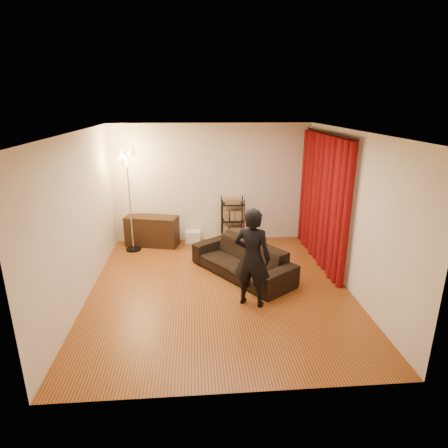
{
  "coord_description": "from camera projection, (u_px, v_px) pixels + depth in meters",
  "views": [
    {
      "loc": [
        -0.39,
        -5.91,
        3.15
      ],
      "look_at": [
        0.1,
        0.3,
        1.1
      ],
      "focal_mm": 30.0,
      "sensor_mm": 36.0,
      "label": 1
    }
  ],
  "objects": [
    {
      "name": "wall_front",
      "position": [
        236.0,
        286.0,
        3.82
      ],
      "size": [
        5.0,
        0.0,
        5.0
      ],
      "primitive_type": "plane",
      "rotation": [
        -1.57,
        0.0,
        0.0
      ],
      "color": "beige",
      "rests_on": "ground"
    },
    {
      "name": "storage_boxes",
      "position": [
        193.0,
        237.0,
        8.72
      ],
      "size": [
        0.35,
        0.28,
        0.28
      ],
      "primitive_type": null,
      "rotation": [
        0.0,
        0.0,
        -0.03
      ],
      "color": "silver",
      "rests_on": "ground"
    },
    {
      "name": "wire_shelf",
      "position": [
        233.0,
        220.0,
        8.63
      ],
      "size": [
        0.57,
        0.47,
        1.07
      ],
      "primitive_type": null,
      "rotation": [
        0.0,
        0.0,
        0.3
      ],
      "color": "black",
      "rests_on": "ground"
    },
    {
      "name": "curtain",
      "position": [
        322.0,
        200.0,
        7.43
      ],
      "size": [
        0.22,
        2.65,
        2.55
      ],
      "primitive_type": null,
      "color": "#770606",
      "rests_on": "ground"
    },
    {
      "name": "sofa",
      "position": [
        242.0,
        260.0,
        7.04
      ],
      "size": [
        1.9,
        2.19,
        0.62
      ],
      "primitive_type": "imported",
      "rotation": [
        0.0,
        0.0,
        -0.95
      ],
      "color": "black",
      "rests_on": "ground"
    },
    {
      "name": "wall_left",
      "position": [
        80.0,
        219.0,
        6.02
      ],
      "size": [
        0.0,
        5.0,
        5.0
      ],
      "primitive_type": "plane",
      "rotation": [
        1.57,
        0.0,
        1.57
      ],
      "color": "beige",
      "rests_on": "ground"
    },
    {
      "name": "wall_right",
      "position": [
        351.0,
        212.0,
        6.35
      ],
      "size": [
        0.0,
        5.0,
        5.0
      ],
      "primitive_type": "plane",
      "rotation": [
        1.57,
        0.0,
        -1.57
      ],
      "color": "beige",
      "rests_on": "ground"
    },
    {
      "name": "floor_lamp",
      "position": [
        130.0,
        202.0,
        7.97
      ],
      "size": [
        0.44,
        0.44,
        2.21
      ],
      "primitive_type": null,
      "rotation": [
        0.0,
        0.0,
        -0.13
      ],
      "color": "silver",
      "rests_on": "ground"
    },
    {
      "name": "ceiling",
      "position": [
        219.0,
        132.0,
        5.76
      ],
      "size": [
        5.0,
        5.0,
        0.0
      ],
      "primitive_type": "plane",
      "rotation": [
        3.14,
        0.0,
        0.0
      ],
      "color": "white",
      "rests_on": "ground"
    },
    {
      "name": "wall_back",
      "position": [
        212.0,
        184.0,
        8.55
      ],
      "size": [
        5.0,
        0.0,
        5.0
      ],
      "primitive_type": "plane",
      "rotation": [
        1.57,
        0.0,
        0.0
      ],
      "color": "beige",
      "rests_on": "ground"
    },
    {
      "name": "media_cabinet",
      "position": [
        152.0,
        231.0,
        8.5
      ],
      "size": [
        1.24,
        0.71,
        0.68
      ],
      "primitive_type": "cube",
      "rotation": [
        0.0,
        0.0,
        -0.25
      ],
      "color": "#321E11",
      "rests_on": "ground"
    },
    {
      "name": "floor",
      "position": [
        220.0,
        288.0,
        6.61
      ],
      "size": [
        5.0,
        5.0,
        0.0
      ],
      "primitive_type": "plane",
      "color": "#99571C",
      "rests_on": "ground"
    },
    {
      "name": "curtain_rod",
      "position": [
        329.0,
        133.0,
        7.03
      ],
      "size": [
        0.04,
        2.65,
        0.04
      ],
      "primitive_type": "cylinder",
      "rotation": [
        1.57,
        0.0,
        0.0
      ],
      "color": "black",
      "rests_on": "wall_right"
    },
    {
      "name": "person",
      "position": [
        252.0,
        258.0,
        5.87
      ],
      "size": [
        0.7,
        0.6,
        1.62
      ],
      "primitive_type": "imported",
      "rotation": [
        0.0,
        0.0,
        2.72
      ],
      "color": "black",
      "rests_on": "ground"
    }
  ]
}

